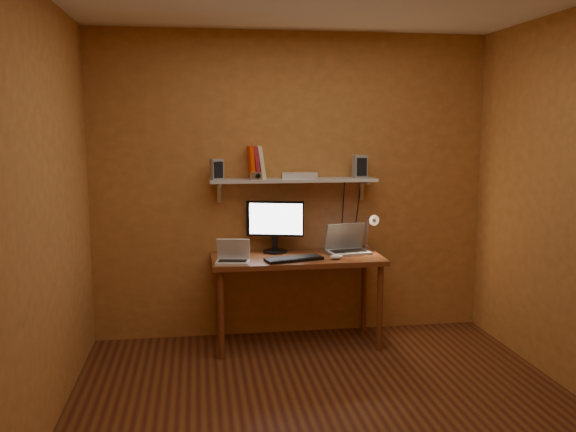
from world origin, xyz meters
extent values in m
cube|color=brown|center=(0.00, 0.00, -0.01)|extent=(3.40, 3.20, 0.02)
cube|color=#BE7A3A|center=(0.00, 1.61, 1.30)|extent=(3.40, 0.02, 2.60)
cube|color=#BE7A3A|center=(0.00, -1.61, 1.30)|extent=(3.40, 0.02, 2.60)
cube|color=#BE7A3A|center=(-1.71, 0.00, 1.30)|extent=(0.02, 3.20, 2.60)
cube|color=brown|center=(-0.01, 1.28, 0.73)|extent=(1.40, 0.60, 0.04)
cylinder|color=brown|center=(-0.65, 1.04, 0.35)|extent=(0.05, 0.05, 0.71)
cylinder|color=brown|center=(0.63, 1.04, 0.35)|extent=(0.05, 0.05, 0.71)
cylinder|color=brown|center=(-0.65, 1.52, 0.35)|extent=(0.05, 0.05, 0.71)
cylinder|color=brown|center=(0.63, 1.52, 0.35)|extent=(0.05, 0.05, 0.71)
cube|color=silver|center=(-0.01, 1.47, 1.36)|extent=(1.40, 0.25, 0.02)
cube|color=silver|center=(-0.63, 1.58, 1.26)|extent=(0.03, 0.03, 0.18)
cube|color=silver|center=(0.61, 1.58, 1.26)|extent=(0.03, 0.03, 0.18)
cylinder|color=black|center=(-0.17, 1.47, 0.76)|extent=(0.25, 0.25, 0.01)
cube|color=black|center=(-0.17, 1.47, 0.83)|extent=(0.05, 0.05, 0.15)
cube|color=black|center=(-0.17, 1.47, 1.04)|extent=(0.48, 0.15, 0.30)
cube|color=white|center=(-0.17, 1.45, 1.04)|extent=(0.43, 0.12, 0.26)
cube|color=gray|center=(0.44, 1.33, 0.76)|extent=(0.38, 0.30, 0.02)
cube|color=black|center=(0.44, 1.33, 0.77)|extent=(0.31, 0.18, 0.00)
cube|color=gray|center=(0.42, 1.41, 0.88)|extent=(0.35, 0.15, 0.23)
cube|color=#14193F|center=(0.42, 1.41, 0.88)|extent=(0.31, 0.12, 0.19)
cube|color=white|center=(-0.55, 1.10, 0.76)|extent=(0.28, 0.22, 0.02)
cube|color=black|center=(-0.55, 1.10, 0.77)|extent=(0.23, 0.14, 0.00)
cube|color=white|center=(-0.54, 1.16, 0.85)|extent=(0.27, 0.12, 0.17)
cube|color=black|center=(-0.54, 1.16, 0.85)|extent=(0.23, 0.09, 0.14)
cube|color=black|center=(-0.06, 1.14, 0.76)|extent=(0.49, 0.26, 0.02)
ellipsoid|color=white|center=(0.28, 1.13, 0.77)|extent=(0.12, 0.09, 0.04)
cube|color=silver|center=(0.65, 1.52, 0.74)|extent=(0.05, 0.06, 0.08)
cylinder|color=silver|center=(0.65, 1.52, 0.89)|extent=(0.02, 0.02, 0.28)
cylinder|color=silver|center=(0.65, 1.44, 1.03)|extent=(0.01, 0.16, 0.01)
cone|color=silver|center=(0.65, 1.36, 1.03)|extent=(0.09, 0.09, 0.09)
sphere|color=#FFE0A5|center=(0.65, 1.34, 1.03)|extent=(0.04, 0.04, 0.04)
cube|color=gray|center=(-0.65, 1.46, 1.46)|extent=(0.12, 0.12, 0.17)
cube|color=gray|center=(0.56, 1.46, 1.47)|extent=(0.11, 0.11, 0.19)
cube|color=#F43A03|center=(-0.36, 1.49, 1.51)|extent=(0.06, 0.19, 0.27)
cube|color=maroon|center=(-0.33, 1.49, 1.51)|extent=(0.07, 0.19, 0.27)
cube|color=#F6F5B8|center=(-0.29, 1.49, 1.51)|extent=(0.08, 0.19, 0.27)
cube|color=silver|center=(-0.33, 1.40, 1.41)|extent=(0.11, 0.06, 0.07)
cylinder|color=black|center=(-0.33, 1.38, 1.41)|extent=(0.04, 0.03, 0.04)
cube|color=white|center=(0.04, 1.46, 1.40)|extent=(0.32, 0.24, 0.05)
camera|label=1|loc=(-0.81, -3.56, 1.81)|focal=38.00mm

